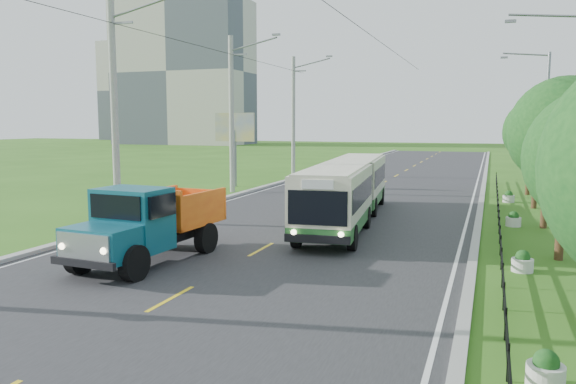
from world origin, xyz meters
The scene contains 26 objects.
ground centered at (0.00, 0.00, 0.00)m, with size 240.00×240.00×0.00m, color #2D5F16.
road centered at (0.00, 20.00, 0.01)m, with size 14.00×120.00×0.02m, color #28282B.
curb_left centered at (-7.20, 20.00, 0.07)m, with size 0.40×120.00×0.15m, color #9E9E99.
curb_right centered at (7.15, 20.00, 0.05)m, with size 0.30×120.00×0.10m, color #9E9E99.
edge_line_left centered at (-6.65, 20.00, 0.02)m, with size 0.12×120.00×0.00m, color silver.
edge_line_right centered at (6.65, 20.00, 0.02)m, with size 0.12×120.00×0.00m, color silver.
centre_dash centered at (0.00, 0.00, 0.02)m, with size 0.12×2.20×0.00m, color yellow.
railing_right centered at (8.00, 14.00, 0.30)m, with size 0.04×40.00×0.60m, color black.
pole_near centered at (-8.26, 9.00, 5.09)m, with size 3.51×0.32×10.00m.
pole_mid centered at (-8.26, 21.00, 5.09)m, with size 3.51×0.32×10.00m.
pole_far centered at (-8.26, 33.00, 5.09)m, with size 3.51×0.32×10.00m.
tree_third centered at (9.86, 8.14, 3.99)m, with size 3.60×3.62×6.00m.
tree_fourth centered at (9.86, 14.14, 3.59)m, with size 3.24×3.31×5.40m.
tree_fifth centered at (9.86, 20.14, 3.85)m, with size 3.48×3.52×5.80m.
tree_back centered at (9.86, 26.14, 3.65)m, with size 3.30×3.36×5.50m.
streetlight_mid centered at (10.64, 14.00, 4.90)m, with size 3.02×0.20×9.07m.
streetlight_far centered at (10.64, 28.00, 4.90)m, with size 3.02×0.20×9.07m.
planter_front centered at (8.60, -2.00, 0.29)m, with size 0.64×0.64×0.67m.
planter_near centered at (8.60, 6.00, 0.29)m, with size 0.64×0.64×0.67m.
planter_mid centered at (8.60, 14.00, 0.29)m, with size 0.64×0.64×0.67m.
planter_far centered at (8.60, 22.00, 0.29)m, with size 0.64×0.64×0.67m.
billboard_left centered at (-9.50, 24.00, 3.87)m, with size 3.00×0.20×5.20m.
apartment_near centered at (-55.00, 95.00, 15.00)m, with size 28.00×14.00×30.00m, color #B7B2A3.
apartment_far centered at (-80.00, 120.00, 13.00)m, with size 24.00×14.00×26.00m, color #B7B2A3.
bus centered at (1.52, 12.54, 1.62)m, with size 3.60×14.10×2.69m.
dump_truck centered at (-2.72, 3.19, 1.42)m, with size 2.65×6.08×2.50m.
Camera 1 is at (7.57, -12.06, 4.49)m, focal length 35.00 mm.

